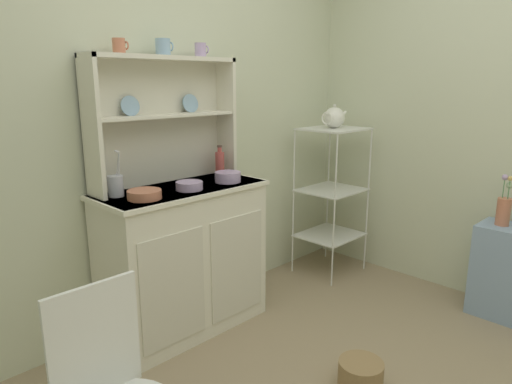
# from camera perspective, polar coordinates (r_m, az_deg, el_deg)

# --- Properties ---
(wall_back) EXTENTS (3.84, 0.05, 2.50)m
(wall_back) POSITION_cam_1_polar(r_m,az_deg,el_deg) (2.83, -11.36, 9.03)
(wall_back) COLOR beige
(wall_back) RESTS_ON ground
(hutch_cabinet) EXTENTS (0.98, 0.45, 0.88)m
(hutch_cabinet) POSITION_cam_1_polar(r_m,az_deg,el_deg) (2.77, -8.88, -8.07)
(hutch_cabinet) COLOR silver
(hutch_cabinet) RESTS_ON ground
(hutch_shelf_unit) EXTENTS (0.92, 0.18, 0.72)m
(hutch_shelf_unit) POSITION_cam_1_polar(r_m,az_deg,el_deg) (2.71, -11.62, 9.76)
(hutch_shelf_unit) COLOR silver
(hutch_shelf_unit) RESTS_ON hutch_cabinet
(bakers_rack) EXTENTS (0.46, 0.40, 1.12)m
(bakers_rack) POSITION_cam_1_polar(r_m,az_deg,el_deg) (3.53, 9.35, 0.99)
(bakers_rack) COLOR silver
(bakers_rack) RESTS_ON ground
(floor_basket) EXTENTS (0.22, 0.22, 0.14)m
(floor_basket) POSITION_cam_1_polar(r_m,az_deg,el_deg) (2.47, 12.85, -21.21)
(floor_basket) COLOR #93754C
(floor_basket) RESTS_ON ground
(cup_terracotta_0) EXTENTS (0.08, 0.06, 0.08)m
(cup_terracotta_0) POSITION_cam_1_polar(r_m,az_deg,el_deg) (2.54, -16.61, 16.98)
(cup_terracotta_0) COLOR #C67556
(cup_terracotta_0) RESTS_ON hutch_shelf_unit
(cup_sky_1) EXTENTS (0.10, 0.08, 0.09)m
(cup_sky_1) POSITION_cam_1_polar(r_m,az_deg,el_deg) (2.68, -11.44, 17.21)
(cup_sky_1) COLOR #8EB2D1
(cup_sky_1) RESTS_ON hutch_shelf_unit
(cup_lilac_2) EXTENTS (0.08, 0.07, 0.08)m
(cup_lilac_2) POSITION_cam_1_polar(r_m,az_deg,el_deg) (2.83, -6.88, 17.08)
(cup_lilac_2) COLOR #B79ECC
(cup_lilac_2) RESTS_ON hutch_shelf_unit
(bowl_mixing_large) EXTENTS (0.18, 0.18, 0.05)m
(bowl_mixing_large) POSITION_cam_1_polar(r_m,az_deg,el_deg) (2.42, -13.68, -0.30)
(bowl_mixing_large) COLOR #C67556
(bowl_mixing_large) RESTS_ON hutch_cabinet
(bowl_floral_medium) EXTENTS (0.15, 0.15, 0.05)m
(bowl_floral_medium) POSITION_cam_1_polar(r_m,az_deg,el_deg) (2.58, -8.27, 0.78)
(bowl_floral_medium) COLOR #B79ECC
(bowl_floral_medium) RESTS_ON hutch_cabinet
(bowl_cream_small) EXTENTS (0.16, 0.16, 0.06)m
(bowl_cream_small) POSITION_cam_1_polar(r_m,az_deg,el_deg) (2.75, -3.52, 1.88)
(bowl_cream_small) COLOR #B79ECC
(bowl_cream_small) RESTS_ON hutch_cabinet
(jam_bottle) EXTENTS (0.06, 0.06, 0.20)m
(jam_bottle) POSITION_cam_1_polar(r_m,az_deg,el_deg) (2.91, -4.51, 3.56)
(jam_bottle) COLOR #B74C47
(jam_bottle) RESTS_ON hutch_cabinet
(utensil_jar) EXTENTS (0.08, 0.08, 0.24)m
(utensil_jar) POSITION_cam_1_polar(r_m,az_deg,el_deg) (2.51, -17.01, 0.78)
(utensil_jar) COLOR #B2B7C6
(utensil_jar) RESTS_ON hutch_cabinet
(porcelain_teapot) EXTENTS (0.24, 0.15, 0.17)m
(porcelain_teapot) POSITION_cam_1_polar(r_m,az_deg,el_deg) (3.46, 9.66, 9.09)
(porcelain_teapot) COLOR white
(porcelain_teapot) RESTS_ON bakers_rack
(flower_vase) EXTENTS (0.08, 0.08, 0.32)m
(flower_vase) POSITION_cam_1_polar(r_m,az_deg,el_deg) (3.22, 28.38, -1.81)
(flower_vase) COLOR #C67556
(flower_vase) RESTS_ON side_shelf_blue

